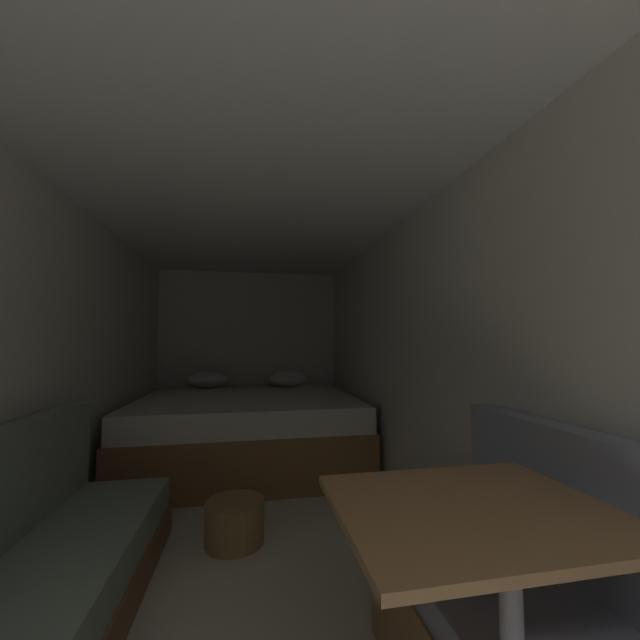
# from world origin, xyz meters

# --- Properties ---
(ground_plane) EXTENTS (7.04, 7.04, 0.00)m
(ground_plane) POSITION_xyz_m (0.00, 2.04, 0.00)
(ground_plane) COLOR beige
(wall_back) EXTENTS (2.33, 0.05, 2.12)m
(wall_back) POSITION_xyz_m (0.00, 4.59, 1.06)
(wall_back) COLOR silver
(wall_back) RESTS_ON ground
(wall_left) EXTENTS (0.05, 5.04, 2.12)m
(wall_left) POSITION_xyz_m (-1.14, 2.04, 1.06)
(wall_left) COLOR silver
(wall_left) RESTS_ON ground
(wall_right) EXTENTS (0.05, 5.04, 2.12)m
(wall_right) POSITION_xyz_m (1.14, 2.04, 1.06)
(wall_right) COLOR silver
(wall_right) RESTS_ON ground
(ceiling_slab) EXTENTS (2.33, 5.04, 0.05)m
(ceiling_slab) POSITION_xyz_m (0.00, 2.04, 2.14)
(ceiling_slab) COLOR white
(ceiling_slab) RESTS_ON wall_left
(bed) EXTENTS (2.11, 1.86, 0.86)m
(bed) POSITION_xyz_m (0.00, 3.60, 0.34)
(bed) COLOR olive
(bed) RESTS_ON ground
(dinette_table) EXTENTS (0.72, 0.57, 0.77)m
(dinette_table) POSITION_xyz_m (0.59, 0.67, 0.66)
(dinette_table) COLOR #9E7247
(dinette_table) RESTS_ON ground
(wicker_basket) EXTENTS (0.35, 0.35, 0.25)m
(wicker_basket) POSITION_xyz_m (-0.07, 2.09, 0.12)
(wicker_basket) COLOR olive
(wicker_basket) RESTS_ON ground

